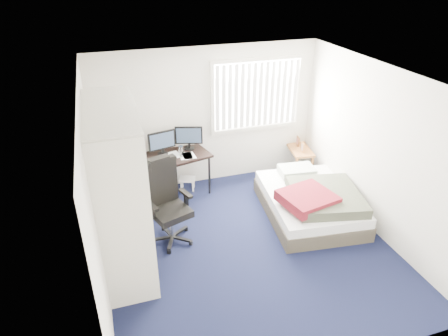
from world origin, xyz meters
TOP-DOWN VIEW (x-y plane):
  - ground at (0.00, 0.00)m, footprint 4.20×4.20m
  - room_shell at (0.00, 0.00)m, footprint 4.20×4.20m
  - window_assembly at (0.90, 2.04)m, footprint 1.72×0.09m
  - closet at (-1.67, 0.27)m, footprint 0.64×1.84m
  - desk at (-0.90, 1.75)m, footprint 1.69×1.07m
  - office_chair at (-1.06, 0.56)m, footprint 0.77×0.77m
  - footstool at (-0.48, 1.85)m, footprint 0.34×0.30m
  - nightstand at (1.75, 1.85)m, footprint 0.49×0.81m
  - bed at (1.26, 0.44)m, footprint 1.58×1.98m
  - pine_box at (-1.65, 0.09)m, footprint 0.46×0.39m

SIDE VIEW (x-z plane):
  - ground at x=0.00m, z-range 0.00..0.00m
  - pine_box at x=-1.65m, z-range 0.00..0.30m
  - footstool at x=-0.48m, z-range 0.06..0.29m
  - bed at x=1.26m, z-range -0.04..0.57m
  - nightstand at x=1.75m, z-range 0.11..0.81m
  - office_chair at x=-1.06m, z-range -0.15..1.15m
  - desk at x=-0.90m, z-range 0.18..1.41m
  - closet at x=-1.67m, z-range 0.24..2.46m
  - room_shell at x=0.00m, z-range -0.59..3.61m
  - window_assembly at x=0.90m, z-range 0.94..2.26m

